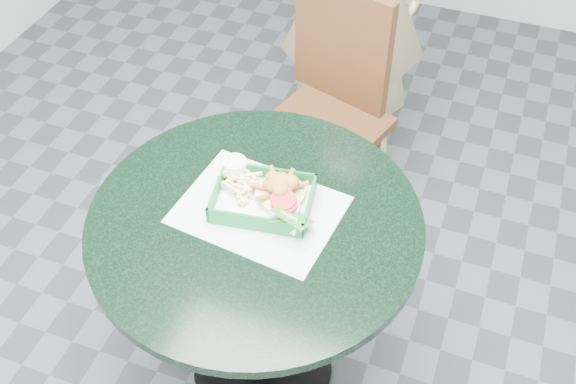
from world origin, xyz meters
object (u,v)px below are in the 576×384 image
(crab_sandwich, at_px, (281,195))
(food_basket, at_px, (263,206))
(dining_chair, at_px, (332,97))
(sauce_ramekin, at_px, (241,168))
(cafe_table, at_px, (257,264))

(crab_sandwich, bearing_deg, food_basket, -145.83)
(dining_chair, bearing_deg, food_basket, -68.82)
(dining_chair, bearing_deg, sauce_ramekin, -76.26)
(dining_chair, relative_size, food_basket, 3.69)
(crab_sandwich, bearing_deg, sauce_ramekin, 158.01)
(dining_chair, bearing_deg, crab_sandwich, -65.71)
(food_basket, bearing_deg, dining_chair, 93.74)
(food_basket, xyz_separation_m, sauce_ramekin, (-0.10, 0.08, 0.03))
(cafe_table, distance_m, crab_sandwich, 0.24)
(dining_chair, bearing_deg, cafe_table, -69.28)
(cafe_table, xyz_separation_m, sauce_ramekin, (-0.09, 0.13, 0.22))
(crab_sandwich, bearing_deg, dining_chair, 96.84)
(dining_chair, height_order, sauce_ramekin, dining_chair)
(cafe_table, bearing_deg, crab_sandwich, 60.50)
(dining_chair, xyz_separation_m, crab_sandwich, (0.09, -0.76, 0.27))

